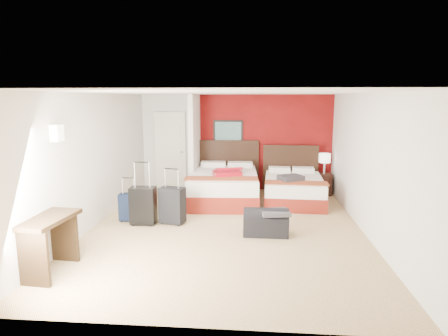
# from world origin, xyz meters

# --- Properties ---
(ground) EXTENTS (6.50, 6.50, 0.00)m
(ground) POSITION_xyz_m (0.00, 0.00, 0.00)
(ground) COLOR #D0B480
(ground) RESTS_ON ground
(room_walls) EXTENTS (5.02, 6.52, 2.50)m
(room_walls) POSITION_xyz_m (-1.40, 1.42, 1.26)
(room_walls) COLOR silver
(room_walls) RESTS_ON ground
(red_accent_panel) EXTENTS (3.50, 0.04, 2.50)m
(red_accent_panel) POSITION_xyz_m (0.75, 3.23, 1.25)
(red_accent_panel) COLOR maroon
(red_accent_panel) RESTS_ON ground
(partition_wall) EXTENTS (0.12, 1.20, 2.50)m
(partition_wall) POSITION_xyz_m (-1.00, 2.61, 1.25)
(partition_wall) COLOR silver
(partition_wall) RESTS_ON ground
(entry_door) EXTENTS (0.82, 0.06, 2.05)m
(entry_door) POSITION_xyz_m (-1.75, 3.20, 1.02)
(entry_door) COLOR silver
(entry_door) RESTS_ON ground
(bed_left) EXTENTS (1.68, 2.32, 0.67)m
(bed_left) POSITION_xyz_m (-0.21, 1.95, 0.34)
(bed_left) COLOR silver
(bed_left) RESTS_ON ground
(bed_right) EXTENTS (1.41, 1.96, 0.57)m
(bed_right) POSITION_xyz_m (1.42, 1.99, 0.29)
(bed_right) COLOR silver
(bed_right) RESTS_ON ground
(red_suitcase_open) EXTENTS (0.84, 0.99, 0.11)m
(red_suitcase_open) POSITION_xyz_m (-0.11, 1.85, 0.72)
(red_suitcase_open) COLOR #A80E1D
(red_suitcase_open) RESTS_ON bed_left
(jacket_bundle) EXTENTS (0.63, 0.59, 0.12)m
(jacket_bundle) POSITION_xyz_m (1.32, 1.69, 0.63)
(jacket_bundle) COLOR #38383D
(jacket_bundle) RESTS_ON bed_right
(nightstand) EXTENTS (0.41, 0.41, 0.54)m
(nightstand) POSITION_xyz_m (2.25, 2.79, 0.27)
(nightstand) COLOR black
(nightstand) RESTS_ON ground
(table_lamp) EXTENTS (0.30, 0.30, 0.51)m
(table_lamp) POSITION_xyz_m (2.25, 2.79, 0.79)
(table_lamp) COLOR silver
(table_lamp) RESTS_ON nightstand
(suitcase_black) EXTENTS (0.48, 0.30, 0.71)m
(suitcase_black) POSITION_xyz_m (-1.60, 0.07, 0.35)
(suitcase_black) COLOR black
(suitcase_black) RESTS_ON ground
(suitcase_charcoal) EXTENTS (0.52, 0.39, 0.69)m
(suitcase_charcoal) POSITION_xyz_m (-1.06, 0.17, 0.34)
(suitcase_charcoal) COLOR black
(suitcase_charcoal) RESTS_ON ground
(suitcase_navy) EXTENTS (0.39, 0.26, 0.53)m
(suitcase_navy) POSITION_xyz_m (-1.94, 0.25, 0.26)
(suitcase_navy) COLOR black
(suitcase_navy) RESTS_ON ground
(duffel_bag) EXTENTS (0.80, 0.44, 0.40)m
(duffel_bag) POSITION_xyz_m (0.73, -0.31, 0.20)
(duffel_bag) COLOR black
(duffel_bag) RESTS_ON ground
(jacket_draped) EXTENTS (0.55, 0.49, 0.06)m
(jacket_draped) POSITION_xyz_m (0.88, -0.36, 0.43)
(jacket_draped) COLOR #3D3D42
(jacket_draped) RESTS_ON duffel_bag
(desk) EXTENTS (0.57, 1.00, 0.80)m
(desk) POSITION_xyz_m (-2.29, -2.09, 0.40)
(desk) COLOR black
(desk) RESTS_ON ground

